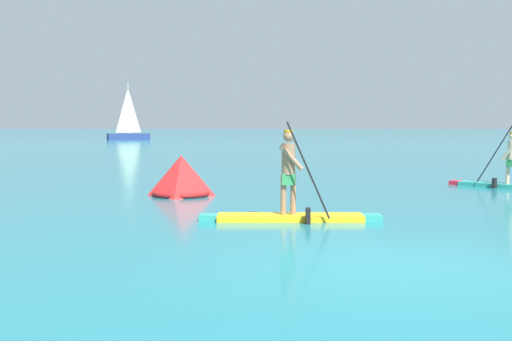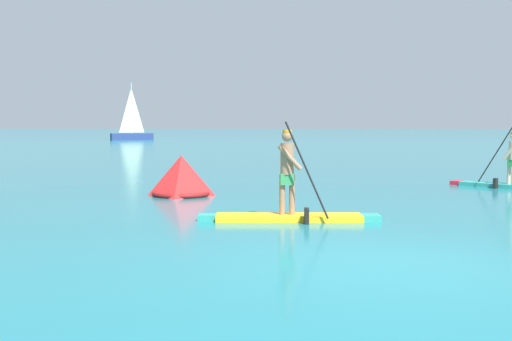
{
  "view_description": "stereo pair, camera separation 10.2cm",
  "coord_description": "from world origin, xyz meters",
  "px_view_note": "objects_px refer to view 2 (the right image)",
  "views": [
    {
      "loc": [
        -0.9,
        -8.39,
        1.87
      ],
      "look_at": [
        -2.47,
        7.42,
        0.69
      ],
      "focal_mm": 44.24,
      "sensor_mm": 36.0,
      "label": 1
    },
    {
      "loc": [
        -0.8,
        -8.38,
        1.87
      ],
      "look_at": [
        -2.47,
        7.42,
        0.69
      ],
      "focal_mm": 44.24,
      "sensor_mm": 36.0,
      "label": 2
    }
  ],
  "objects_px": {
    "paddleboarder_mid_center": "(289,203)",
    "race_marker_buoy": "(182,178)",
    "sailboat_left_horizon": "(132,132)",
    "paddleboarder_far_right": "(507,176)"
  },
  "relations": [
    {
      "from": "paddleboarder_mid_center",
      "to": "sailboat_left_horizon",
      "type": "relative_size",
      "value": 0.54
    },
    {
      "from": "paddleboarder_mid_center",
      "to": "sailboat_left_horizon",
      "type": "xyz_separation_m",
      "value": [
        -21.16,
        58.38,
        0.57
      ]
    },
    {
      "from": "race_marker_buoy",
      "to": "paddleboarder_mid_center",
      "type": "bearing_deg",
      "value": -52.69
    },
    {
      "from": "paddleboarder_mid_center",
      "to": "race_marker_buoy",
      "type": "height_order",
      "value": "paddleboarder_mid_center"
    },
    {
      "from": "paddleboarder_mid_center",
      "to": "race_marker_buoy",
      "type": "bearing_deg",
      "value": 121.76
    },
    {
      "from": "paddleboarder_mid_center",
      "to": "paddleboarder_far_right",
      "type": "distance_m",
      "value": 9.14
    },
    {
      "from": "paddleboarder_mid_center",
      "to": "paddleboarder_far_right",
      "type": "xyz_separation_m",
      "value": [
        6.0,
        6.9,
        0.0
      ]
    },
    {
      "from": "paddleboarder_mid_center",
      "to": "paddleboarder_far_right",
      "type": "height_order",
      "value": "paddleboarder_mid_center"
    },
    {
      "from": "paddleboarder_far_right",
      "to": "sailboat_left_horizon",
      "type": "bearing_deg",
      "value": -26.37
    },
    {
      "from": "paddleboarder_far_right",
      "to": "sailboat_left_horizon",
      "type": "height_order",
      "value": "sailboat_left_horizon"
    }
  ]
}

